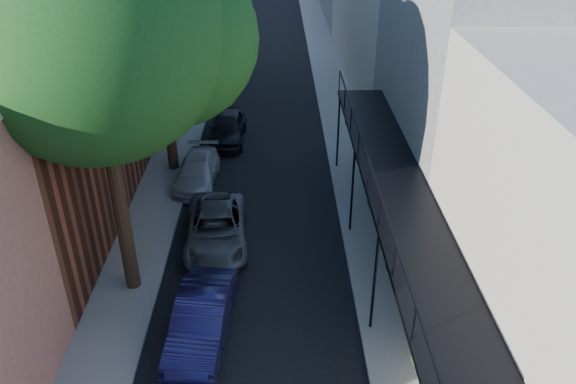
{
  "coord_description": "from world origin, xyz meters",
  "views": [
    {
      "loc": [
        0.74,
        -3.84,
        11.3
      ],
      "look_at": [
        1.03,
        11.03,
        2.8
      ],
      "focal_mm": 35.0,
      "sensor_mm": 36.0,
      "label": 1
    }
  ],
  "objects_px": {
    "parked_car_c": "(217,229)",
    "parked_car_d": "(198,171)",
    "parked_car_b": "(202,319)",
    "parked_car_e": "(227,127)",
    "oak_mid": "(167,1)",
    "oak_near": "(111,31)"
  },
  "relations": [
    {
      "from": "parked_car_c",
      "to": "parked_car_d",
      "type": "xyz_separation_m",
      "value": [
        -1.2,
        4.45,
        -0.06
      ]
    },
    {
      "from": "parked_car_b",
      "to": "parked_car_c",
      "type": "bearing_deg",
      "value": 94.81
    },
    {
      "from": "parked_car_b",
      "to": "parked_car_c",
      "type": "distance_m",
      "value": 4.53
    },
    {
      "from": "parked_car_e",
      "to": "parked_car_d",
      "type": "bearing_deg",
      "value": -101.14
    },
    {
      "from": "parked_car_e",
      "to": "oak_mid",
      "type": "bearing_deg",
      "value": -120.77
    },
    {
      "from": "oak_mid",
      "to": "parked_car_d",
      "type": "bearing_deg",
      "value": -60.36
    },
    {
      "from": "parked_car_b",
      "to": "parked_car_e",
      "type": "bearing_deg",
      "value": 96.0
    },
    {
      "from": "parked_car_b",
      "to": "parked_car_d",
      "type": "bearing_deg",
      "value": 102.42
    },
    {
      "from": "parked_car_b",
      "to": "parked_car_e",
      "type": "height_order",
      "value": "parked_car_e"
    },
    {
      "from": "oak_near",
      "to": "parked_car_e",
      "type": "height_order",
      "value": "oak_near"
    },
    {
      "from": "parked_car_b",
      "to": "oak_near",
      "type": "bearing_deg",
      "value": 133.57
    },
    {
      "from": "oak_near",
      "to": "parked_car_c",
      "type": "height_order",
      "value": "oak_near"
    },
    {
      "from": "oak_near",
      "to": "parked_car_b",
      "type": "height_order",
      "value": "oak_near"
    },
    {
      "from": "parked_car_b",
      "to": "parked_car_c",
      "type": "xyz_separation_m",
      "value": [
        0.0,
        4.53,
        -0.04
      ]
    },
    {
      "from": "parked_car_c",
      "to": "parked_car_d",
      "type": "bearing_deg",
      "value": 101.44
    },
    {
      "from": "parked_car_d",
      "to": "parked_car_e",
      "type": "relative_size",
      "value": 0.96
    },
    {
      "from": "parked_car_d",
      "to": "parked_car_e",
      "type": "height_order",
      "value": "parked_car_e"
    },
    {
      "from": "oak_near",
      "to": "oak_mid",
      "type": "height_order",
      "value": "oak_near"
    },
    {
      "from": "oak_mid",
      "to": "parked_car_b",
      "type": "height_order",
      "value": "oak_mid"
    },
    {
      "from": "oak_mid",
      "to": "parked_car_e",
      "type": "distance_m",
      "value": 7.17
    },
    {
      "from": "oak_mid",
      "to": "parked_car_b",
      "type": "relative_size",
      "value": 2.54
    },
    {
      "from": "parked_car_d",
      "to": "parked_car_c",
      "type": "bearing_deg",
      "value": -73.14
    }
  ]
}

